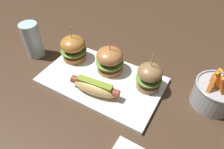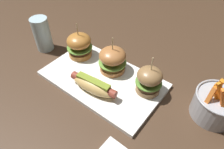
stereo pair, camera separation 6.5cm
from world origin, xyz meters
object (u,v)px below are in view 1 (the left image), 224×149
object	(u,v)px
slider_left	(73,48)
water_glass	(32,40)
platter_main	(102,80)
slider_right	(149,76)
hot_dog	(95,87)
slider_center	(110,60)
fries_bucket	(215,93)

from	to	relation	value
slider_left	water_glass	xyz separation A→B (m)	(-0.16, -0.05, 0.01)
platter_main	slider_right	world-z (taller)	slider_right
hot_dog	water_glass	size ratio (longest dim) A/B	1.23
slider_center	water_glass	bearing A→B (deg)	-169.53
slider_right	fries_bucket	size ratio (longest dim) A/B	1.01
hot_dog	slider_right	xyz separation A→B (m)	(0.13, 0.11, 0.02)
platter_main	water_glass	distance (m)	0.31
fries_bucket	slider_center	bearing A→B (deg)	-173.65
slider_right	water_glass	distance (m)	0.46
fries_bucket	water_glass	size ratio (longest dim) A/B	0.98
slider_center	water_glass	distance (m)	0.31
slider_right	water_glass	size ratio (longest dim) A/B	1.00
platter_main	slider_center	distance (m)	0.08
hot_dog	water_glass	xyz separation A→B (m)	(-0.32, 0.06, 0.03)
platter_main	fries_bucket	distance (m)	0.36
slider_center	water_glass	xyz separation A→B (m)	(-0.31, -0.06, 0.01)
water_glass	slider_center	bearing A→B (deg)	10.47
slider_left	fries_bucket	size ratio (longest dim) A/B	1.02
slider_left	fries_bucket	distance (m)	0.49
hot_dog	fries_bucket	size ratio (longest dim) A/B	1.25
platter_main	hot_dog	xyz separation A→B (m)	(0.01, -0.06, 0.03)
slider_center	slider_right	bearing A→B (deg)	-3.31
hot_dog	slider_center	size ratio (longest dim) A/B	1.24
platter_main	slider_right	size ratio (longest dim) A/B	3.02
slider_right	fries_bucket	xyz separation A→B (m)	(0.19, 0.05, -0.02)
slider_right	fries_bucket	distance (m)	0.20
platter_main	water_glass	xyz separation A→B (m)	(-0.31, -0.00, 0.06)
slider_left	slider_center	size ratio (longest dim) A/B	1.01
slider_left	slider_center	xyz separation A→B (m)	(0.15, 0.01, -0.00)
platter_main	fries_bucket	bearing A→B (deg)	15.10
slider_left	slider_right	xyz separation A→B (m)	(0.30, 0.00, -0.00)
slider_center	slider_right	distance (m)	0.15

